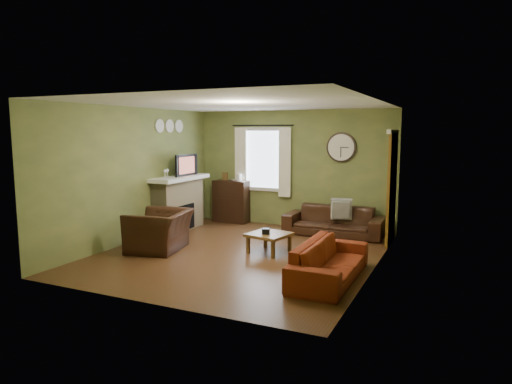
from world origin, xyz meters
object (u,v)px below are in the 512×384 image
at_px(bookshelf, 231,201).
at_px(sofa_red, 330,261).
at_px(coffee_table, 269,243).
at_px(sofa_brown, 334,221).
at_px(armchair, 160,231).

bearing_deg(bookshelf, sofa_red, -43.98).
distance_m(sofa_red, coffee_table, 1.71).
xyz_separation_m(bookshelf, coffee_table, (1.89, -2.15, -0.32)).
distance_m(bookshelf, coffee_table, 2.88).
relative_size(bookshelf, sofa_brown, 0.49).
distance_m(bookshelf, sofa_brown, 2.60).
bearing_deg(armchair, sofa_brown, 122.36).
height_order(bookshelf, coffee_table, bookshelf).
bearing_deg(sofa_red, sofa_brown, 13.89).
bearing_deg(armchair, bookshelf, 168.50).
bearing_deg(bookshelf, sofa_brown, -7.25).
height_order(sofa_red, armchair, armchair).
bearing_deg(coffee_table, sofa_red, -35.99).
relative_size(armchair, coffee_table, 1.67).
relative_size(bookshelf, sofa_red, 0.52).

